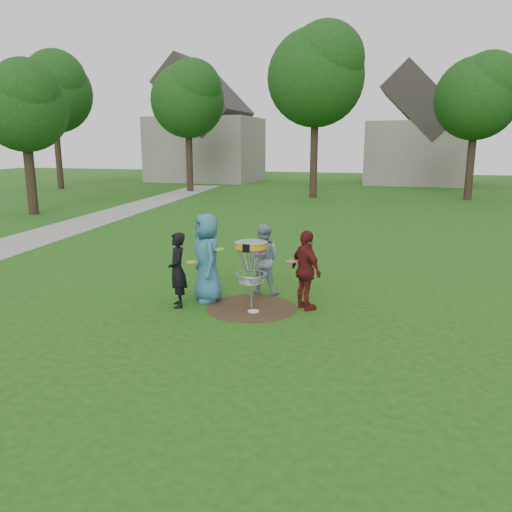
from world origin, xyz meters
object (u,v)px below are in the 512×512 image
(player_grey, at_px, (263,259))
(disc_golf_basket, at_px, (251,258))
(player_blue, at_px, (207,258))
(player_maroon, at_px, (306,270))
(player_black, at_px, (177,270))

(player_grey, xyz_separation_m, disc_golf_basket, (0.08, -1.05, 0.25))
(player_blue, distance_m, disc_golf_basket, 1.05)
(player_blue, distance_m, player_maroon, 2.07)
(player_black, distance_m, disc_golf_basket, 1.50)
(player_grey, relative_size, disc_golf_basket, 1.11)
(player_black, relative_size, disc_golf_basket, 1.09)
(disc_golf_basket, bearing_deg, player_grey, 94.20)
(player_black, distance_m, player_grey, 1.95)
(player_black, height_order, player_maroon, player_maroon)
(player_black, relative_size, player_maroon, 0.95)
(player_grey, bearing_deg, player_maroon, 141.50)
(player_black, height_order, disc_golf_basket, player_black)
(player_blue, height_order, player_black, player_blue)
(player_blue, height_order, player_grey, player_blue)
(player_black, xyz_separation_m, player_maroon, (2.48, 0.60, 0.04))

